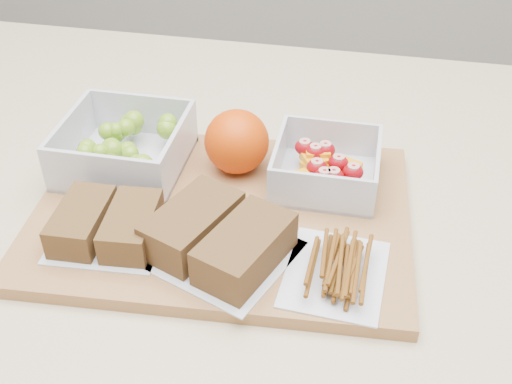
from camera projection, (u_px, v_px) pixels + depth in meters
cutting_board at (222, 214)px, 0.73m from camera, size 0.44×0.33×0.02m
grape_container at (126, 147)px, 0.78m from camera, size 0.14×0.14×0.06m
fruit_container at (326, 168)px, 0.75m from camera, size 0.12×0.12×0.05m
orange at (237, 142)px, 0.76m from camera, size 0.08×0.08×0.08m
sandwich_bag_left at (107, 224)px, 0.67m from camera, size 0.12×0.11×0.04m
sandwich_bag_center at (219, 238)px, 0.65m from camera, size 0.18×0.17×0.04m
pretzel_bag at (336, 265)px, 0.63m from camera, size 0.11×0.12×0.03m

